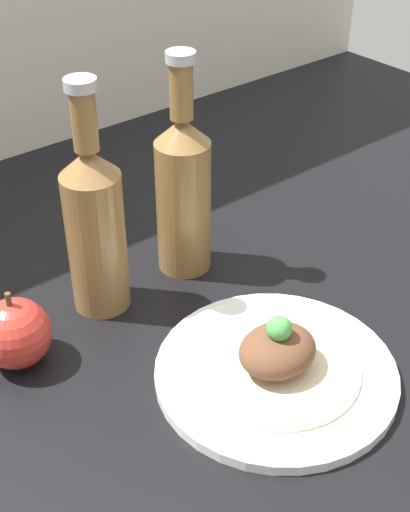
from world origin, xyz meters
TOP-DOWN VIEW (x-y plane):
  - ground_plane at (0.00, 0.00)cm, footprint 180.00×110.00cm
  - plate at (4.13, -13.82)cm, footprint 26.23×26.23cm
  - plated_food at (4.13, -13.82)cm, footprint 18.10×18.10cm
  - cider_bottle_left at (-3.39, 9.07)cm, footprint 6.93×6.93cm
  - cider_bottle_right at (9.39, 9.07)cm, footprint 6.93×6.93cm
  - apple at (-16.15, 6.02)cm, footprint 7.92×7.92cm

SIDE VIEW (x-z plane):
  - ground_plane at x=0.00cm, z-range -4.00..0.00cm
  - plate at x=4.13cm, z-range 0.04..1.54cm
  - plated_food at x=4.13cm, z-range -0.22..6.78cm
  - apple at x=-16.15cm, z-range -0.75..8.68cm
  - cider_bottle_left at x=-3.39cm, z-range -3.06..25.66cm
  - cider_bottle_right at x=9.39cm, z-range -3.06..25.66cm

